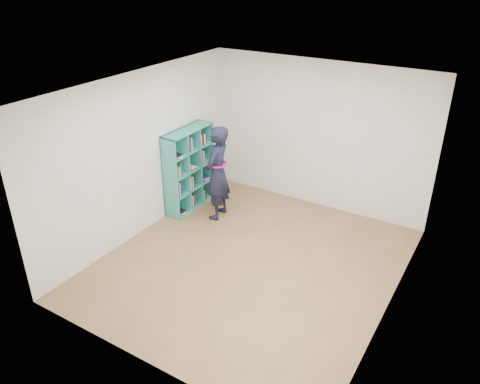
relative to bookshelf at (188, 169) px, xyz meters
The scene contains 9 objects.
floor 2.22m from the bookshelf, 27.82° to the right, with size 4.50×4.50×0.00m, color brown.
ceiling 2.82m from the bookshelf, 27.82° to the right, with size 4.50×4.50×0.00m, color white.
wall_left 1.15m from the bookshelf, 98.37° to the right, with size 0.02×4.50×2.60m, color silver.
wall_right 4.02m from the bookshelf, 14.25° to the right, with size 0.02×4.50×2.60m, color silver.
wall_back 2.32m from the bookshelf, 34.40° to the left, with size 4.00×0.02×2.60m, color silver.
wall_front 3.77m from the bookshelf, 60.11° to the right, with size 4.00×0.02×2.60m, color silver.
bookshelf is the anchor object (origin of this frame).
person 0.67m from the bookshelf, ahead, with size 0.49×0.65×1.64m.
smartphone 0.55m from the bookshelf, ahead, with size 0.03×0.09×0.13m.
Camera 1 is at (2.84, -4.96, 4.06)m, focal length 35.00 mm.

